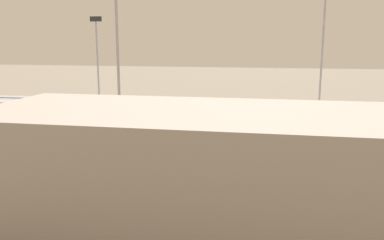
{
  "coord_description": "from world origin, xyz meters",
  "views": [
    {
      "loc": [
        -20.52,
        78.2,
        18.14
      ],
      "look_at": [
        -5.61,
        0.16,
        2.5
      ],
      "focal_mm": 37.93,
      "sensor_mm": 36.0,
      "label": 1
    }
  ],
  "objects_px": {
    "train_on_track_0": "(207,110)",
    "light_mast_1": "(117,42)",
    "light_mast_2": "(323,36)",
    "train_on_track_2": "(246,119)",
    "light_mast_0": "(97,51)",
    "train_on_track_4": "(136,125)",
    "train_on_track_1": "(161,112)",
    "train_on_track_5": "(132,131)",
    "maintenance_shed": "(279,173)",
    "train_on_track_3": "(126,117)"
  },
  "relations": [
    {
      "from": "train_on_track_2",
      "to": "light_mast_1",
      "type": "height_order",
      "value": "light_mast_1"
    },
    {
      "from": "train_on_track_5",
      "to": "train_on_track_0",
      "type": "bearing_deg",
      "value": -111.51
    },
    {
      "from": "train_on_track_3",
      "to": "train_on_track_2",
      "type": "height_order",
      "value": "train_on_track_3"
    },
    {
      "from": "train_on_track_0",
      "to": "light_mast_0",
      "type": "height_order",
      "value": "light_mast_0"
    },
    {
      "from": "train_on_track_0",
      "to": "train_on_track_3",
      "type": "distance_m",
      "value": 20.92
    },
    {
      "from": "train_on_track_3",
      "to": "train_on_track_4",
      "type": "bearing_deg",
      "value": 127.7
    },
    {
      "from": "train_on_track_2",
      "to": "maintenance_shed",
      "type": "xyz_separation_m",
      "value": [
        -5.73,
        45.62,
        3.78
      ]
    },
    {
      "from": "train_on_track_4",
      "to": "train_on_track_1",
      "type": "relative_size",
      "value": 0.83
    },
    {
      "from": "train_on_track_2",
      "to": "train_on_track_4",
      "type": "bearing_deg",
      "value": 26.03
    },
    {
      "from": "train_on_track_1",
      "to": "light_mast_1",
      "type": "bearing_deg",
      "value": 91.17
    },
    {
      "from": "train_on_track_4",
      "to": "light_mast_2",
      "type": "height_order",
      "value": "light_mast_2"
    },
    {
      "from": "train_on_track_3",
      "to": "train_on_track_5",
      "type": "height_order",
      "value": "train_on_track_3"
    },
    {
      "from": "light_mast_1",
      "to": "train_on_track_2",
      "type": "bearing_deg",
      "value": -130.64
    },
    {
      "from": "train_on_track_2",
      "to": "light_mast_1",
      "type": "distance_m",
      "value": 33.25
    },
    {
      "from": "train_on_track_0",
      "to": "light_mast_2",
      "type": "xyz_separation_m",
      "value": [
        -25.67,
        -2.36,
        17.06
      ]
    },
    {
      "from": "train_on_track_5",
      "to": "light_mast_2",
      "type": "bearing_deg",
      "value": -142.4
    },
    {
      "from": "train_on_track_4",
      "to": "train_on_track_3",
      "type": "height_order",
      "value": "train_on_track_3"
    },
    {
      "from": "train_on_track_3",
      "to": "train_on_track_5",
      "type": "distance_m",
      "value": 11.07
    },
    {
      "from": "light_mast_0",
      "to": "train_on_track_5",
      "type": "bearing_deg",
      "value": 123.41
    },
    {
      "from": "train_on_track_0",
      "to": "train_on_track_5",
      "type": "distance_m",
      "value": 26.87
    },
    {
      "from": "train_on_track_3",
      "to": "train_on_track_2",
      "type": "relative_size",
      "value": 2.03
    },
    {
      "from": "train_on_track_5",
      "to": "light_mast_0",
      "type": "distance_m",
      "value": 35.58
    },
    {
      "from": "train_on_track_0",
      "to": "light_mast_2",
      "type": "height_order",
      "value": "light_mast_2"
    },
    {
      "from": "train_on_track_0",
      "to": "maintenance_shed",
      "type": "bearing_deg",
      "value": 105.57
    },
    {
      "from": "train_on_track_3",
      "to": "light_mast_1",
      "type": "xyz_separation_m",
      "value": [
        -5.32,
        17.16,
        15.3
      ]
    },
    {
      "from": "train_on_track_1",
      "to": "light_mast_2",
      "type": "height_order",
      "value": "light_mast_2"
    },
    {
      "from": "train_on_track_5",
      "to": "light_mast_1",
      "type": "distance_m",
      "value": 17.45
    },
    {
      "from": "train_on_track_2",
      "to": "light_mast_0",
      "type": "distance_m",
      "value": 41.99
    },
    {
      "from": "light_mast_2",
      "to": "train_on_track_0",
      "type": "bearing_deg",
      "value": 5.25
    },
    {
      "from": "train_on_track_0",
      "to": "train_on_track_1",
      "type": "height_order",
      "value": "same"
    },
    {
      "from": "train_on_track_3",
      "to": "maintenance_shed",
      "type": "xyz_separation_m",
      "value": [
        -30.06,
        40.62,
        3.18
      ]
    },
    {
      "from": "train_on_track_3",
      "to": "maintenance_shed",
      "type": "height_order",
      "value": "maintenance_shed"
    },
    {
      "from": "train_on_track_4",
      "to": "maintenance_shed",
      "type": "bearing_deg",
      "value": 126.34
    },
    {
      "from": "light_mast_2",
      "to": "maintenance_shed",
      "type": "xyz_separation_m",
      "value": [
        10.18,
        57.97,
        -13.33
      ]
    },
    {
      "from": "train_on_track_4",
      "to": "light_mast_2",
      "type": "relative_size",
      "value": 3.76
    },
    {
      "from": "train_on_track_5",
      "to": "train_on_track_4",
      "type": "bearing_deg",
      "value": -80.34
    },
    {
      "from": "train_on_track_0",
      "to": "light_mast_0",
      "type": "xyz_separation_m",
      "value": [
        27.98,
        -2.49,
        13.45
      ]
    },
    {
      "from": "train_on_track_0",
      "to": "train_on_track_1",
      "type": "xyz_separation_m",
      "value": [
        9.8,
        5.0,
        0.0
      ]
    },
    {
      "from": "light_mast_1",
      "to": "light_mast_2",
      "type": "height_order",
      "value": "light_mast_2"
    },
    {
      "from": "train_on_track_0",
      "to": "train_on_track_3",
      "type": "height_order",
      "value": "train_on_track_3"
    },
    {
      "from": "train_on_track_0",
      "to": "light_mast_0",
      "type": "distance_m",
      "value": 31.14
    },
    {
      "from": "light_mast_2",
      "to": "maintenance_shed",
      "type": "height_order",
      "value": "light_mast_2"
    },
    {
      "from": "train_on_track_3",
      "to": "light_mast_2",
      "type": "distance_m",
      "value": 46.83
    },
    {
      "from": "light_mast_2",
      "to": "train_on_track_1",
      "type": "bearing_deg",
      "value": 11.72
    },
    {
      "from": "train_on_track_2",
      "to": "train_on_track_3",
      "type": "bearing_deg",
      "value": 11.61
    },
    {
      "from": "train_on_track_1",
      "to": "light_mast_2",
      "type": "bearing_deg",
      "value": -168.28
    },
    {
      "from": "train_on_track_0",
      "to": "light_mast_1",
      "type": "xyz_separation_m",
      "value": [
        9.25,
        32.16,
        15.85
      ]
    },
    {
      "from": "train_on_track_1",
      "to": "train_on_track_2",
      "type": "relative_size",
      "value": 2.94
    },
    {
      "from": "train_on_track_5",
      "to": "train_on_track_1",
      "type": "bearing_deg",
      "value": -90.14
    },
    {
      "from": "light_mast_2",
      "to": "train_on_track_5",
      "type": "bearing_deg",
      "value": 37.6
    }
  ]
}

